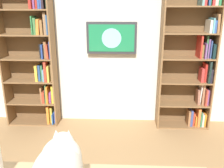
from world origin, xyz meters
The scene contains 4 objects.
wall_back centered at (0.00, -2.23, 1.35)m, with size 4.52×0.06×2.70m, color silver.
bookshelf_left centered at (-1.25, -2.06, 1.07)m, with size 0.78×0.28×2.14m.
bookshelf_right centered at (1.07, -2.06, 1.07)m, with size 0.78×0.28×2.09m.
wall_mounted_tv centered at (-0.07, -2.15, 1.34)m, with size 0.73×0.07×0.46m.
Camera 1 is at (-0.24, 1.46, 1.80)m, focal length 39.34 mm.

